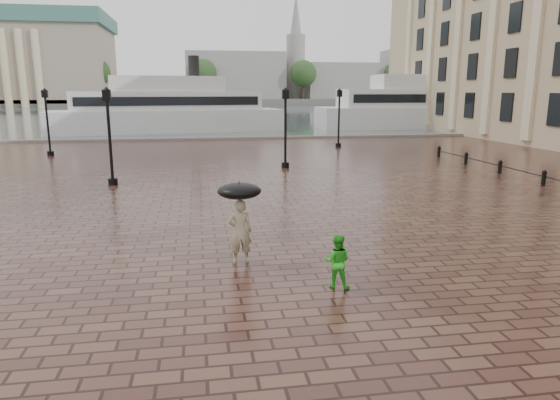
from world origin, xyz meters
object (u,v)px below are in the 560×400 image
(ferry_near, at_px, (168,109))
(ferry_far, at_px, (426,106))
(child_pedestrian, at_px, (337,261))
(street_lamps, at_px, (205,124))
(adult_pedestrian, at_px, (240,231))

(ferry_near, bearing_deg, ferry_far, -7.11)
(ferry_near, bearing_deg, child_pedestrian, -92.14)
(street_lamps, relative_size, ferry_near, 0.85)
(adult_pedestrian, xyz_separation_m, child_pedestrian, (2.00, -2.03, -0.22))
(adult_pedestrian, distance_m, ferry_far, 51.79)
(adult_pedestrian, distance_m, child_pedestrian, 2.86)
(child_pedestrian, relative_size, ferry_far, 0.05)
(child_pedestrian, xyz_separation_m, ferry_far, (23.99, 46.80, 1.93))
(ferry_far, bearing_deg, child_pedestrian, -117.09)
(street_lamps, relative_size, adult_pedestrian, 12.83)
(adult_pedestrian, relative_size, ferry_far, 0.06)
(street_lamps, distance_m, adult_pedestrian, 19.54)
(ferry_far, bearing_deg, street_lamps, -136.32)
(child_pedestrian, distance_m, ferry_near, 45.84)
(ferry_near, distance_m, ferry_far, 30.11)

